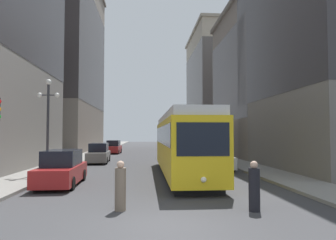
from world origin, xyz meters
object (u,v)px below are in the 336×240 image
pedestrian_crossing_near (254,188)px  pedestrian_crossing_far (120,187)px  parked_car_right_far (218,158)px  parked_car_left_near (99,154)px  parked_car_left_far (62,169)px  lamp_post_left_near (48,112)px  streetcar (182,143)px  transit_bus (191,140)px  parked_car_left_mid (114,147)px

pedestrian_crossing_near → pedestrian_crossing_far: size_ratio=1.00×
pedestrian_crossing_near → parked_car_right_far: bearing=-159.2°
parked_car_left_near → parked_car_left_far: 12.79m
parked_car_right_far → pedestrian_crossing_far: bearing=65.0°
pedestrian_crossing_near → lamp_post_left_near: size_ratio=0.29×
parked_car_left_far → pedestrian_crossing_near: parked_car_left_far is taller
streetcar → pedestrian_crossing_near: 9.69m
pedestrian_crossing_near → transit_bus: bearing=-154.8°
streetcar → pedestrian_crossing_far: bearing=-109.7°
pedestrian_crossing_far → parked_car_right_far: bearing=38.5°
transit_bus → parked_car_left_mid: bearing=137.5°
streetcar → transit_bus: 14.87m
parked_car_left_far → transit_bus: bearing=60.8°
parked_car_left_near → parked_car_left_mid: bearing=87.6°
parked_car_left_near → parked_car_left_mid: (0.00, 13.51, -0.00)m
parked_car_left_near → pedestrian_crossing_far: bearing=-81.7°
parked_car_left_mid → parked_car_right_far: 22.12m
transit_bus → lamp_post_left_near: bearing=-130.2°
transit_bus → parked_car_left_near: 10.94m
parked_car_right_far → lamp_post_left_near: (-11.73, -2.78, 3.23)m
transit_bus → pedestrian_crossing_near: 24.17m
parked_car_right_far → pedestrian_crossing_near: 12.65m
streetcar → parked_car_right_far: size_ratio=3.37×
streetcar → lamp_post_left_near: lamp_post_left_near is taller
lamp_post_left_near → parked_car_left_far: bearing=-62.9°
streetcar → parked_car_left_far: 7.64m
transit_bus → parked_car_left_near: size_ratio=2.31×
streetcar → parked_car_left_near: size_ratio=2.98×
parked_car_left_near → parked_car_left_far: same height
pedestrian_crossing_near → parked_car_left_far: bearing=-98.1°
transit_bus → parked_car_left_near: transit_bus is taller
parked_car_right_far → streetcar: bearing=46.6°
parked_car_left_near → parked_car_right_far: (9.83, -6.30, -0.00)m
parked_car_left_mid → transit_bus: bearing=-38.2°
parked_car_left_near → parked_car_left_far: (0.00, -12.79, -0.00)m
parked_car_left_mid → lamp_post_left_near: bearing=-92.1°
parked_car_right_far → pedestrian_crossing_near: size_ratio=2.58×
parked_car_left_far → pedestrian_crossing_near: 10.10m
parked_car_left_mid → parked_car_left_far: bearing=-87.3°
streetcar → parked_car_right_far: (3.14, 3.03, -1.26)m
parked_car_left_mid → parked_car_right_far: bearing=-60.9°
parked_car_left_near → parked_car_right_far: 11.68m
transit_bus → parked_car_left_mid: transit_bus is taller
parked_car_right_far → lamp_post_left_near: lamp_post_left_near is taller
parked_car_left_far → lamp_post_left_near: size_ratio=0.81×
pedestrian_crossing_far → parked_car_left_far: bearing=97.9°
parked_car_left_mid → parked_car_left_near: bearing=-87.3°
transit_bus → parked_car_right_far: size_ratio=2.62×
parked_car_left_far → pedestrian_crossing_far: parked_car_left_far is taller
pedestrian_crossing_far → streetcar: bearing=46.7°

